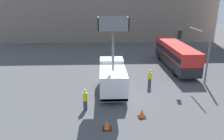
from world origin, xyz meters
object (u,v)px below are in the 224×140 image
(traffic_light_pole, at_px, (198,46))
(road_worker_directing, at_px, (150,78))
(city_bus, at_px, (175,54))
(traffic_cone_near_truck, at_px, (142,114))
(traffic_cone_mid_road, at_px, (107,125))
(utility_truck, at_px, (112,76))
(road_worker_near_truck, at_px, (85,99))

(traffic_light_pole, xyz_separation_m, road_worker_directing, (-4.92, -0.66, -3.11))
(city_bus, distance_m, traffic_cone_near_truck, 14.30)
(traffic_cone_mid_road, bearing_deg, road_worker_directing, 58.84)
(utility_truck, bearing_deg, traffic_cone_mid_road, -96.05)
(utility_truck, relative_size, road_worker_directing, 3.79)
(traffic_light_pole, bearing_deg, traffic_cone_near_truck, -135.25)
(city_bus, distance_m, road_worker_near_truck, 15.66)
(traffic_cone_near_truck, bearing_deg, utility_truck, 112.10)
(utility_truck, relative_size, road_worker_near_truck, 3.95)
(traffic_cone_mid_road, bearing_deg, traffic_light_pole, 40.77)
(city_bus, height_order, road_worker_near_truck, city_bus)
(traffic_light_pole, height_order, road_worker_directing, traffic_light_pole)
(traffic_light_pole, relative_size, road_worker_directing, 3.18)
(road_worker_near_truck, distance_m, road_worker_directing, 7.73)
(utility_truck, distance_m, city_bus, 11.50)
(traffic_cone_near_truck, bearing_deg, road_worker_directing, 73.04)
(traffic_cone_near_truck, xyz_separation_m, traffic_cone_mid_road, (-2.68, -1.44, -0.00))
(city_bus, xyz_separation_m, traffic_cone_mid_road, (-9.22, -14.07, -1.50))
(road_worker_near_truck, height_order, traffic_cone_mid_road, road_worker_near_truck)
(traffic_light_pole, bearing_deg, city_bus, 92.12)
(road_worker_near_truck, bearing_deg, traffic_cone_near_truck, 56.16)
(road_worker_directing, relative_size, traffic_cone_near_truck, 2.73)
(utility_truck, height_order, city_bus, utility_truck)
(city_bus, relative_size, road_worker_directing, 6.02)
(city_bus, height_order, road_worker_directing, city_bus)
(traffic_light_pole, bearing_deg, road_worker_near_truck, -154.68)
(traffic_cone_mid_road, bearing_deg, city_bus, 56.76)
(traffic_cone_near_truck, bearing_deg, road_worker_near_truck, 161.83)
(city_bus, distance_m, road_worker_directing, 8.14)
(road_worker_near_truck, height_order, road_worker_directing, road_worker_directing)
(utility_truck, distance_m, road_worker_near_truck, 4.29)
(utility_truck, distance_m, traffic_light_pole, 9.26)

